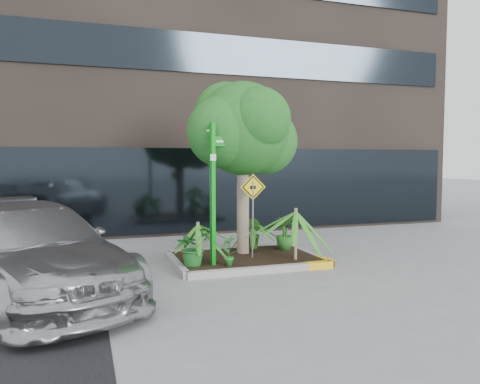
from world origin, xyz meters
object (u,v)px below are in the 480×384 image
object	(u,v)px
tree	(243,129)
parked_car	(29,250)
cattle_sign	(253,201)
street_sign_post	(214,180)

from	to	relation	value
tree	parked_car	distance (m)	5.28
tree	cattle_sign	size ratio (longest dim) A/B	2.23
tree	street_sign_post	size ratio (longest dim) A/B	1.34
street_sign_post	cattle_sign	size ratio (longest dim) A/B	1.66
parked_car	street_sign_post	bearing A→B (deg)	-10.74
cattle_sign	street_sign_post	bearing A→B (deg)	-161.56
tree	street_sign_post	xyz separation A→B (m)	(-0.96, -0.91, -1.13)
parked_car	cattle_sign	xyz separation A→B (m)	(4.47, 1.06, 0.62)
street_sign_post	parked_car	bearing A→B (deg)	176.49
tree	parked_car	bearing A→B (deg)	-159.01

